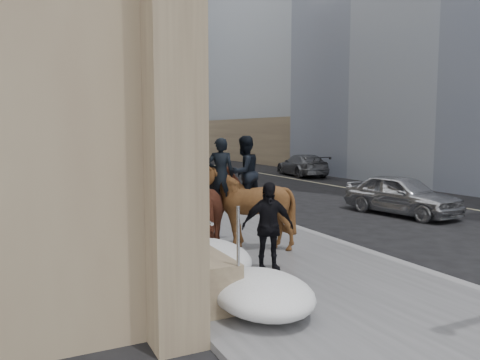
# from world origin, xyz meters

# --- Properties ---
(ground) EXTENTS (140.00, 140.00, 0.00)m
(ground) POSITION_xyz_m (0.00, 0.00, 0.00)
(ground) COLOR black
(ground) RESTS_ON ground
(sidewalk) EXTENTS (5.00, 80.00, 0.12)m
(sidewalk) POSITION_xyz_m (0.00, 10.00, 0.06)
(sidewalk) COLOR #4A4A4C
(sidewalk) RESTS_ON ground
(curb) EXTENTS (0.24, 80.00, 0.12)m
(curb) POSITION_xyz_m (2.62, 10.00, 0.06)
(curb) COLOR slate
(curb) RESTS_ON ground
(lane_line) EXTENTS (0.15, 70.00, 0.01)m
(lane_line) POSITION_xyz_m (10.50, 10.00, 0.01)
(lane_line) COLOR #BFB78C
(lane_line) RESTS_ON ground
(far_podium) EXTENTS (2.00, 80.00, 4.00)m
(far_podium) POSITION_xyz_m (15.50, 10.00, 2.00)
(far_podium) COLOR brown
(far_podium) RESTS_ON ground
(bg_building_mid) EXTENTS (30.00, 12.00, 28.00)m
(bg_building_mid) POSITION_xyz_m (4.00, 60.00, 14.00)
(bg_building_mid) COLOR slate
(bg_building_mid) RESTS_ON ground
(bg_building_far) EXTENTS (24.00, 12.00, 20.00)m
(bg_building_far) POSITION_xyz_m (-6.00, 72.00, 10.00)
(bg_building_far) COLOR gray
(bg_building_far) RESTS_ON ground
(streetlight_mid) EXTENTS (1.71, 0.24, 8.00)m
(streetlight_mid) POSITION_xyz_m (2.74, 14.00, 4.58)
(streetlight_mid) COLOR #2D2D30
(streetlight_mid) RESTS_ON ground
(streetlight_far) EXTENTS (1.71, 0.24, 8.00)m
(streetlight_far) POSITION_xyz_m (2.74, 34.00, 4.58)
(streetlight_far) COLOR #2D2D30
(streetlight_far) RESTS_ON ground
(traffic_signal) EXTENTS (4.10, 0.22, 6.00)m
(traffic_signal) POSITION_xyz_m (2.07, 22.00, 4.00)
(traffic_signal) COLOR #2D2D30
(traffic_signal) RESTS_ON ground
(snow_bank) EXTENTS (1.70, 18.10, 0.76)m
(snow_bank) POSITION_xyz_m (-1.42, 8.11, 0.47)
(snow_bank) COLOR white
(snow_bank) RESTS_ON sidewalk
(mounted_horse_left) EXTENTS (1.87, 2.50, 2.63)m
(mounted_horse_left) POSITION_xyz_m (-0.49, 1.70, 1.15)
(mounted_horse_left) COLOR #4A2216
(mounted_horse_left) RESTS_ON sidewalk
(mounted_horse_right) EXTENTS (2.13, 2.25, 2.67)m
(mounted_horse_right) POSITION_xyz_m (0.12, 1.57, 1.24)
(mounted_horse_right) COLOR #492C15
(mounted_horse_right) RESTS_ON sidewalk
(pedestrian) EXTENTS (1.12, 0.67, 1.79)m
(pedestrian) POSITION_xyz_m (-0.29, -0.20, 1.02)
(pedestrian) COLOR black
(pedestrian) RESTS_ON sidewalk
(car_silver) EXTENTS (2.29, 4.33, 1.40)m
(car_silver) POSITION_xyz_m (7.30, 3.84, 0.70)
(car_silver) COLOR #A0A2A7
(car_silver) RESTS_ON ground
(car_grey) EXTENTS (2.68, 5.06, 1.40)m
(car_grey) POSITION_xyz_m (11.98, 17.11, 0.70)
(car_grey) COLOR #56585D
(car_grey) RESTS_ON ground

